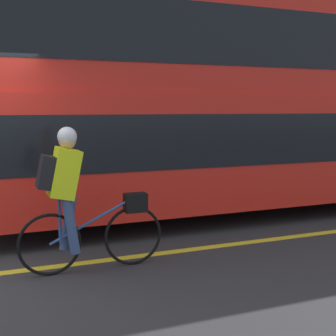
{
  "coord_description": "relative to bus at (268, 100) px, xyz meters",
  "views": [
    {
      "loc": [
        0.5,
        -5.44,
        1.84
      ],
      "look_at": [
        2.98,
        0.63,
        1.0
      ],
      "focal_mm": 50.0,
      "sensor_mm": 36.0,
      "label": 1
    }
  ],
  "objects": [
    {
      "name": "cyclist_on_bike",
      "position": [
        -3.94,
        -2.14,
        -1.1
      ],
      "size": [
        1.67,
        0.32,
        1.64
      ],
      "color": "black",
      "rests_on": "ground_plane"
    },
    {
      "name": "bus",
      "position": [
        0.0,
        0.0,
        0.0
      ],
      "size": [
        10.1,
        2.59,
        3.57
      ],
      "color": "black",
      "rests_on": "ground_plane"
    }
  ]
}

